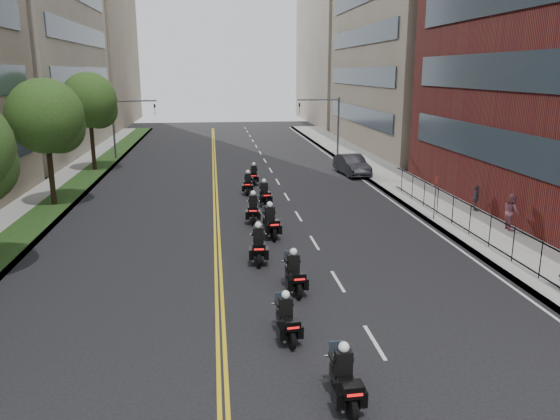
% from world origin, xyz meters
% --- Properties ---
extents(sidewalk_right, '(4.00, 90.00, 0.15)m').
position_xyz_m(sidewalk_right, '(12.00, 25.00, 0.07)').
color(sidewalk_right, gray).
rests_on(sidewalk_right, ground).
extents(sidewalk_left, '(4.00, 90.00, 0.15)m').
position_xyz_m(sidewalk_left, '(-12.00, 25.00, 0.07)').
color(sidewalk_left, gray).
rests_on(sidewalk_left, ground).
extents(grass_strip, '(2.00, 90.00, 0.04)m').
position_xyz_m(grass_strip, '(-11.20, 25.00, 0.17)').
color(grass_strip, '#153312').
rests_on(grass_strip, sidewalk_left).
extents(building_right_tan, '(15.11, 28.00, 30.00)m').
position_xyz_m(building_right_tan, '(21.48, 48.00, 15.00)').
color(building_right_tan, '#7D705B').
rests_on(building_right_tan, ground).
extents(building_right_far, '(15.00, 28.00, 26.00)m').
position_xyz_m(building_right_far, '(21.50, 78.00, 13.00)').
color(building_right_far, gray).
rests_on(building_right_far, ground).
extents(building_left_far, '(16.00, 28.00, 26.00)m').
position_xyz_m(building_left_far, '(-22.00, 78.00, 13.00)').
color(building_left_far, '#7D705B').
rests_on(building_left_far, ground).
extents(iron_fence, '(0.05, 28.00, 1.50)m').
position_xyz_m(iron_fence, '(11.00, 12.00, 0.90)').
color(iron_fence, black).
rests_on(iron_fence, sidewalk_right).
extents(street_trees, '(4.40, 38.40, 7.98)m').
position_xyz_m(street_trees, '(-11.05, 18.61, 5.13)').
color(street_trees, black).
rests_on(street_trees, ground).
extents(traffic_signal_right, '(4.09, 0.20, 5.60)m').
position_xyz_m(traffic_signal_right, '(9.54, 42.00, 3.70)').
color(traffic_signal_right, '#3F3F44').
rests_on(traffic_signal_right, ground).
extents(traffic_signal_left, '(4.09, 0.20, 5.60)m').
position_xyz_m(traffic_signal_left, '(-9.54, 42.00, 3.70)').
color(traffic_signal_left, '#3F3F44').
rests_on(traffic_signal_left, ground).
extents(motorcycle_1, '(0.51, 2.19, 1.61)m').
position_xyz_m(motorcycle_1, '(1.52, 2.03, 0.64)').
color(motorcycle_1, black).
rests_on(motorcycle_1, ground).
extents(motorcycle_2, '(0.58, 2.08, 1.54)m').
position_xyz_m(motorcycle_2, '(0.57, 5.57, 0.61)').
color(motorcycle_2, black).
rests_on(motorcycle_2, ground).
extents(motorcycle_3, '(0.57, 2.25, 1.66)m').
position_xyz_m(motorcycle_3, '(1.35, 9.24, 0.66)').
color(motorcycle_3, black).
rests_on(motorcycle_3, ground).
extents(motorcycle_4, '(0.60, 2.38, 1.75)m').
position_xyz_m(motorcycle_4, '(0.31, 12.69, 0.69)').
color(motorcycle_4, black).
rests_on(motorcycle_4, ground).
extents(motorcycle_5, '(0.68, 2.40, 1.77)m').
position_xyz_m(motorcycle_5, '(1.20, 16.25, 0.70)').
color(motorcycle_5, black).
rests_on(motorcycle_5, ground).
extents(motorcycle_6, '(0.63, 2.33, 1.72)m').
position_xyz_m(motorcycle_6, '(0.56, 19.15, 0.68)').
color(motorcycle_6, black).
rests_on(motorcycle_6, ground).
extents(motorcycle_7, '(0.55, 2.21, 1.63)m').
position_xyz_m(motorcycle_7, '(1.53, 22.88, 0.65)').
color(motorcycle_7, black).
rests_on(motorcycle_7, ground).
extents(motorcycle_8, '(0.60, 2.15, 1.59)m').
position_xyz_m(motorcycle_8, '(0.74, 26.29, 0.63)').
color(motorcycle_8, black).
rests_on(motorcycle_8, ground).
extents(motorcycle_9, '(0.62, 2.16, 1.60)m').
position_xyz_m(motorcycle_9, '(1.38, 29.35, 0.63)').
color(motorcycle_9, black).
rests_on(motorcycle_9, ground).
extents(parked_sedan, '(2.12, 4.97, 1.59)m').
position_xyz_m(parked_sedan, '(9.40, 32.14, 0.80)').
color(parked_sedan, black).
rests_on(parked_sedan, ground).
extents(pedestrian_b, '(0.77, 0.95, 1.85)m').
position_xyz_m(pedestrian_b, '(13.50, 15.59, 1.08)').
color(pedestrian_b, '#914F5C').
rests_on(pedestrian_b, sidewalk_right).
extents(pedestrian_c, '(0.67, 0.95, 1.50)m').
position_xyz_m(pedestrian_c, '(13.50, 19.46, 0.90)').
color(pedestrian_c, '#47474F').
rests_on(pedestrian_c, sidewalk_right).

